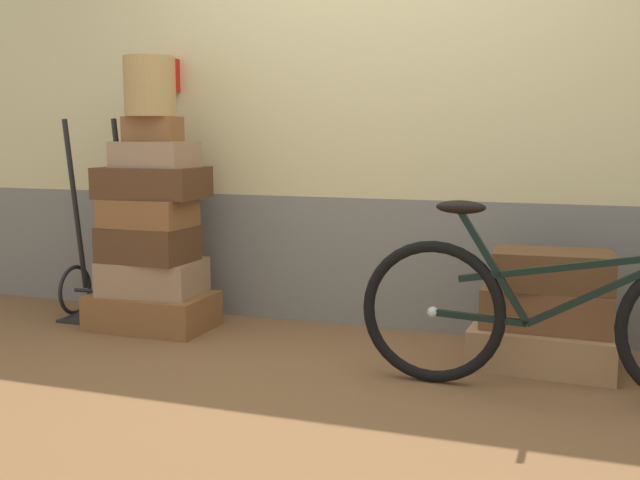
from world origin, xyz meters
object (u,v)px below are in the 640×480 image
(suitcase_2, at_px, (148,244))
(suitcase_9, at_px, (552,270))
(suitcase_1, at_px, (153,277))
(suitcase_6, at_px, (153,129))
(bicycle, at_px, (558,317))
(suitcase_4, at_px, (153,183))
(suitcase_7, at_px, (543,347))
(wicker_basket, at_px, (150,87))
(luggage_trolley, at_px, (100,275))
(suitcase_3, at_px, (148,213))
(suitcase_0, at_px, (153,311))
(suitcase_8, at_px, (547,308))
(suitcase_5, at_px, (155,154))

(suitcase_2, bearing_deg, suitcase_9, 2.64)
(suitcase_1, relative_size, suitcase_6, 1.82)
(suitcase_2, bearing_deg, suitcase_6, 63.50)
(suitcase_9, bearing_deg, bicycle, -87.34)
(suitcase_2, xyz_separation_m, suitcase_4, (0.01, 0.05, 0.35))
(suitcase_7, bearing_deg, wicker_basket, -177.58)
(suitcase_7, bearing_deg, suitcase_6, -178.19)
(suitcase_1, height_order, suitcase_4, suitcase_4)
(suitcase_4, xyz_separation_m, bicycle, (2.25, -0.45, -0.50))
(suitcase_9, distance_m, luggage_trolley, 2.66)
(suitcase_1, bearing_deg, suitcase_9, -5.08)
(suitcase_3, distance_m, luggage_trolley, 0.61)
(suitcase_6, xyz_separation_m, luggage_trolley, (-0.45, 0.08, -0.88))
(suitcase_0, relative_size, bicycle, 0.39)
(suitcase_7, xyz_separation_m, suitcase_9, (0.03, 0.00, 0.38))
(suitcase_1, xyz_separation_m, suitcase_7, (2.19, -0.02, -0.20))
(suitcase_8, height_order, wicker_basket, wicker_basket)
(suitcase_0, distance_m, luggage_trolley, 0.48)
(suitcase_2, height_order, suitcase_5, suitcase_5)
(bicycle, bearing_deg, suitcase_9, 96.02)
(suitcase_3, height_order, suitcase_6, suitcase_6)
(suitcase_0, bearing_deg, suitcase_8, -0.00)
(suitcase_1, relative_size, bicycle, 0.31)
(suitcase_3, height_order, suitcase_8, suitcase_3)
(suitcase_0, relative_size, suitcase_2, 1.36)
(suitcase_4, bearing_deg, suitcase_8, -4.48)
(suitcase_6, xyz_separation_m, suitcase_7, (2.17, -0.04, -1.05))
(suitcase_8, bearing_deg, suitcase_1, -178.49)
(suitcase_1, relative_size, suitcase_7, 0.80)
(bicycle, bearing_deg, suitcase_4, 168.71)
(suitcase_2, relative_size, suitcase_6, 1.68)
(suitcase_7, distance_m, bicycle, 0.49)
(suitcase_0, bearing_deg, suitcase_7, -0.07)
(luggage_trolley, bearing_deg, suitcase_4, -9.78)
(suitcase_4, xyz_separation_m, suitcase_9, (2.21, -0.03, -0.37))
(suitcase_1, height_order, suitcase_8, suitcase_1)
(suitcase_0, distance_m, suitcase_1, 0.20)
(suitcase_1, height_order, bicycle, bicycle)
(suitcase_0, bearing_deg, wicker_basket, 26.01)
(luggage_trolley, bearing_deg, suitcase_3, -16.26)
(suitcase_5, distance_m, suitcase_6, 0.14)
(suitcase_2, distance_m, suitcase_7, 2.23)
(suitcase_8, bearing_deg, suitcase_7, -165.48)
(suitcase_4, bearing_deg, wicker_basket, -60.09)
(suitcase_6, bearing_deg, luggage_trolley, 165.49)
(suitcase_9, xyz_separation_m, wicker_basket, (-2.19, 0.01, 0.91))
(suitcase_1, bearing_deg, suitcase_2, -106.30)
(suitcase_7, relative_size, luggage_trolley, 0.56)
(suitcase_4, distance_m, wicker_basket, 0.54)
(suitcase_7, relative_size, wicker_basket, 2.07)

